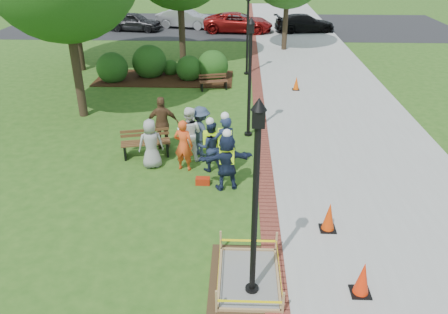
{
  "coord_description": "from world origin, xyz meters",
  "views": [
    {
      "loc": [
        0.94,
        -9.89,
        6.66
      ],
      "look_at": [
        0.5,
        1.2,
        1.0
      ],
      "focal_mm": 35.0,
      "sensor_mm": 36.0,
      "label": 1
    }
  ],
  "objects_px": {
    "hivis_worker_a": "(227,160)",
    "lamp_near": "(256,190)",
    "hivis_worker_c": "(210,144)",
    "cone_front": "(363,279)",
    "wet_concrete_pad": "(249,271)",
    "hivis_worker_b": "(225,144)",
    "bench_near": "(146,148)"
  },
  "relations": [
    {
      "from": "bench_near",
      "to": "hivis_worker_c",
      "type": "height_order",
      "value": "hivis_worker_c"
    },
    {
      "from": "hivis_worker_c",
      "to": "lamp_near",
      "type": "bearing_deg",
      "value": -76.99
    },
    {
      "from": "lamp_near",
      "to": "cone_front",
      "type": "bearing_deg",
      "value": 0.31
    },
    {
      "from": "wet_concrete_pad",
      "to": "hivis_worker_b",
      "type": "height_order",
      "value": "hivis_worker_b"
    },
    {
      "from": "bench_near",
      "to": "hivis_worker_b",
      "type": "distance_m",
      "value": 2.99
    },
    {
      "from": "wet_concrete_pad",
      "to": "hivis_worker_a",
      "type": "relative_size",
      "value": 1.22
    },
    {
      "from": "hivis_worker_a",
      "to": "cone_front",
      "type": "bearing_deg",
      "value": -54.94
    },
    {
      "from": "wet_concrete_pad",
      "to": "lamp_near",
      "type": "distance_m",
      "value": 2.27
    },
    {
      "from": "hivis_worker_c",
      "to": "hivis_worker_a",
      "type": "bearing_deg",
      "value": -63.46
    },
    {
      "from": "lamp_near",
      "to": "hivis_worker_a",
      "type": "distance_m",
      "value": 4.49
    },
    {
      "from": "cone_front",
      "to": "hivis_worker_a",
      "type": "height_order",
      "value": "hivis_worker_a"
    },
    {
      "from": "lamp_near",
      "to": "hivis_worker_a",
      "type": "relative_size",
      "value": 2.26
    },
    {
      "from": "cone_front",
      "to": "lamp_near",
      "type": "height_order",
      "value": "lamp_near"
    },
    {
      "from": "lamp_near",
      "to": "hivis_worker_c",
      "type": "height_order",
      "value": "lamp_near"
    },
    {
      "from": "hivis_worker_b",
      "to": "hivis_worker_a",
      "type": "bearing_deg",
      "value": -84.2
    },
    {
      "from": "bench_near",
      "to": "lamp_near",
      "type": "xyz_separation_m",
      "value": [
        3.44,
        -6.16,
        2.2
      ]
    },
    {
      "from": "wet_concrete_pad",
      "to": "bench_near",
      "type": "xyz_separation_m",
      "value": [
        -3.38,
        5.81,
        0.04
      ]
    },
    {
      "from": "hivis_worker_a",
      "to": "hivis_worker_c",
      "type": "relative_size",
      "value": 1.06
    },
    {
      "from": "wet_concrete_pad",
      "to": "hivis_worker_c",
      "type": "xyz_separation_m",
      "value": [
        -1.15,
        4.91,
        0.65
      ]
    },
    {
      "from": "hivis_worker_b",
      "to": "lamp_near",
      "type": "bearing_deg",
      "value": -81.5
    },
    {
      "from": "wet_concrete_pad",
      "to": "hivis_worker_c",
      "type": "distance_m",
      "value": 5.09
    },
    {
      "from": "wet_concrete_pad",
      "to": "hivis_worker_b",
      "type": "bearing_deg",
      "value": 98.38
    },
    {
      "from": "wet_concrete_pad",
      "to": "cone_front",
      "type": "bearing_deg",
      "value": -8.37
    },
    {
      "from": "hivis_worker_c",
      "to": "wet_concrete_pad",
      "type": "bearing_deg",
      "value": -76.79
    },
    {
      "from": "wet_concrete_pad",
      "to": "bench_near",
      "type": "bearing_deg",
      "value": 120.18
    },
    {
      "from": "hivis_worker_c",
      "to": "cone_front",
      "type": "bearing_deg",
      "value": -56.6
    },
    {
      "from": "cone_front",
      "to": "wet_concrete_pad",
      "type": "bearing_deg",
      "value": 171.63
    },
    {
      "from": "wet_concrete_pad",
      "to": "bench_near",
      "type": "height_order",
      "value": "bench_near"
    },
    {
      "from": "bench_near",
      "to": "hivis_worker_c",
      "type": "relative_size",
      "value": 0.95
    },
    {
      "from": "hivis_worker_a",
      "to": "lamp_near",
      "type": "bearing_deg",
      "value": -80.92
    },
    {
      "from": "wet_concrete_pad",
      "to": "lamp_near",
      "type": "xyz_separation_m",
      "value": [
        0.06,
        -0.35,
        2.25
      ]
    },
    {
      "from": "cone_front",
      "to": "lamp_near",
      "type": "relative_size",
      "value": 0.19
    }
  ]
}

